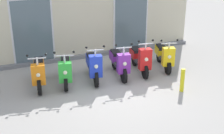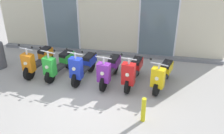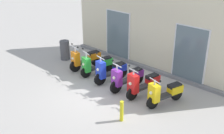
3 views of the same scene
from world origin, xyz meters
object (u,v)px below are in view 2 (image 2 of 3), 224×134
Objects in this scene: scooter_blue at (83,66)px; scooter_red at (133,71)px; scooter_orange at (38,60)px; scooter_purple at (109,69)px; scooter_green at (59,63)px; scooter_yellow at (162,74)px; curb_bollard at (143,110)px.

scooter_blue is 0.98× the size of scooter_red.
scooter_orange is 0.96× the size of scooter_purple.
scooter_green is 2.49m from scooter_red.
scooter_green is at bearing -5.91° from scooter_orange.
scooter_yellow is 1.80m from curb_bollard.
scooter_purple reaches higher than scooter_yellow.
scooter_green is 3.41m from scooter_yellow.
scooter_green is 0.94× the size of scooter_red.
scooter_orange is 2.24× the size of curb_bollard.
scooter_blue is (1.65, -0.17, 0.02)m from scooter_orange.
scooter_red is 2.28× the size of curb_bollard.
scooter_red is at bearing -0.57° from scooter_blue.
scooter_purple is (2.52, -0.18, 0.00)m from scooter_orange.
curb_bollard is at bearing -104.31° from scooter_yellow.
scooter_blue reaches higher than scooter_orange.
scooter_red is 0.92m from scooter_yellow.
scooter_yellow is (1.67, 0.01, -0.03)m from scooter_purple.
scooter_red is 1.06× the size of scooter_yellow.
scooter_yellow is 2.16× the size of curb_bollard.
scooter_yellow is (3.41, -0.09, -0.01)m from scooter_green.
scooter_yellow is at bearing 75.69° from curb_bollard.
scooter_blue is at bearing 140.24° from curb_bollard.
scooter_blue is at bearing -6.03° from scooter_orange.
scooter_green is 2.15× the size of curb_bollard.
scooter_orange is 1.00× the size of scooter_blue.
scooter_green reaches higher than curb_bollard.
scooter_blue is at bearing -179.96° from scooter_yellow.
curb_bollard is at bearing -27.11° from scooter_orange.
scooter_orange is 4.21m from curb_bollard.
scooter_purple is (0.87, -0.01, -0.01)m from scooter_blue.
curb_bollard is (1.22, -1.73, -0.13)m from scooter_purple.
scooter_orange is 2.53m from scooter_purple.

